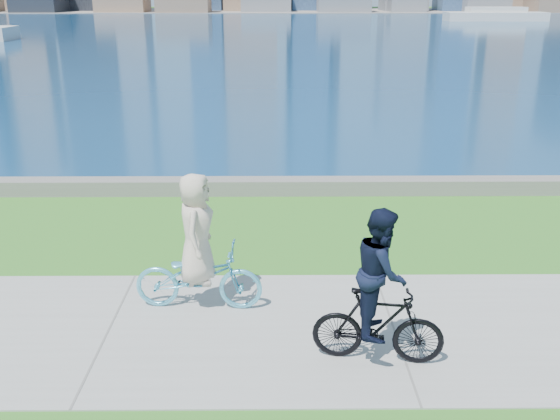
# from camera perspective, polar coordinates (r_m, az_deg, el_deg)

# --- Properties ---
(ground) EXTENTS (320.00, 320.00, 0.00)m
(ground) POSITION_cam_1_polar(r_m,az_deg,el_deg) (9.20, -15.39, -10.65)
(ground) COLOR #296A1B
(ground) RESTS_ON ground
(concrete_path) EXTENTS (80.00, 3.50, 0.02)m
(concrete_path) POSITION_cam_1_polar(r_m,az_deg,el_deg) (9.19, -15.39, -10.60)
(concrete_path) COLOR gray
(concrete_path) RESTS_ON ground
(seawall) EXTENTS (90.00, 0.50, 0.35)m
(seawall) POSITION_cam_1_polar(r_m,az_deg,el_deg) (14.71, -9.59, 2.14)
(seawall) COLOR #65635E
(seawall) RESTS_ON ground
(bay_water) EXTENTS (320.00, 131.00, 0.01)m
(bay_water) POSITION_cam_1_polar(r_m,az_deg,el_deg) (79.82, -2.24, 16.38)
(bay_water) COLOR navy
(bay_water) RESTS_ON ground
(far_shore) EXTENTS (320.00, 30.00, 0.12)m
(far_shore) POSITION_cam_1_polar(r_m,az_deg,el_deg) (137.75, -1.51, 17.78)
(far_shore) COLOR gray
(far_shore) RESTS_ON ground
(ferry_far) EXTENTS (14.33, 4.09, 1.94)m
(ferry_far) POSITION_cam_1_polar(r_m,az_deg,el_deg) (99.66, 19.09, 16.49)
(ferry_far) COLOR silver
(ferry_far) RESTS_ON ground
(cyclist_woman) EXTENTS (0.78, 1.93, 2.08)m
(cyclist_woman) POSITION_cam_1_polar(r_m,az_deg,el_deg) (9.21, -7.53, -4.51)
(cyclist_woman) COLOR #5DC1E2
(cyclist_woman) RESTS_ON ground
(cyclist_man) EXTENTS (0.73, 1.71, 2.06)m
(cyclist_man) POSITION_cam_1_polar(r_m,az_deg,el_deg) (7.90, 9.09, -8.08)
(cyclist_man) COLOR black
(cyclist_man) RESTS_ON ground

